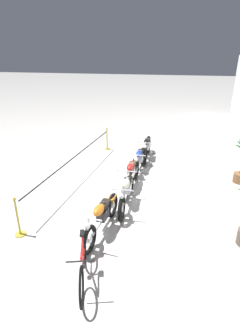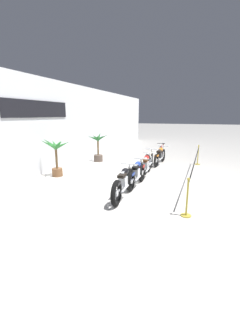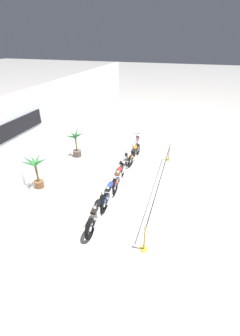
{
  "view_description": "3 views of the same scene",
  "coord_description": "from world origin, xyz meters",
  "px_view_note": "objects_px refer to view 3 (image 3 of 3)",
  "views": [
    {
      "loc": [
        7.87,
        2.4,
        4.08
      ],
      "look_at": [
        0.8,
        0.38,
        0.95
      ],
      "focal_mm": 28.0,
      "sensor_mm": 36.0,
      "label": 1
    },
    {
      "loc": [
        -9.12,
        -1.78,
        2.61
      ],
      "look_at": [
        -1.28,
        1.22,
        0.61
      ],
      "focal_mm": 24.0,
      "sensor_mm": 36.0,
      "label": 2
    },
    {
      "loc": [
        -8.62,
        -2.25,
        6.3
      ],
      "look_at": [
        0.23,
        0.54,
        0.87
      ],
      "focal_mm": 24.0,
      "sensor_mm": 36.0,
      "label": 3
    }
  ],
  "objects_px": {
    "motorcycle_red_2": "(119,176)",
    "motorcycle_cream_3": "(123,165)",
    "stanchion_far_left": "(156,196)",
    "motorcycle_blue_1": "(109,193)",
    "bicycle": "(138,144)",
    "motorcycle_orange_4": "(134,153)",
    "potted_palm_left_of_row": "(36,171)",
    "potted_palm_right_of_row": "(76,145)",
    "motorcycle_black_0": "(97,213)",
    "stanchion_mid_left": "(169,155)"
  },
  "relations": [
    {
      "from": "motorcycle_red_2",
      "to": "motorcycle_cream_3",
      "type": "distance_m",
      "value": 1.2
    },
    {
      "from": "motorcycle_red_2",
      "to": "stanchion_far_left",
      "type": "bearing_deg",
      "value": -123.23
    },
    {
      "from": "motorcycle_blue_1",
      "to": "motorcycle_red_2",
      "type": "relative_size",
      "value": 0.9
    },
    {
      "from": "motorcycle_blue_1",
      "to": "bicycle",
      "type": "bearing_deg",
      "value": 0.78
    },
    {
      "from": "motorcycle_blue_1",
      "to": "stanchion_far_left",
      "type": "height_order",
      "value": "stanchion_far_left"
    },
    {
      "from": "motorcycle_blue_1",
      "to": "motorcycle_orange_4",
      "type": "bearing_deg",
      "value": -1.26
    },
    {
      "from": "potted_palm_left_of_row",
      "to": "potted_palm_right_of_row",
      "type": "bearing_deg",
      "value": -4.15
    },
    {
      "from": "motorcycle_black_0",
      "to": "stanchion_far_left",
      "type": "relative_size",
      "value": 0.34
    },
    {
      "from": "bicycle",
      "to": "potted_palm_right_of_row",
      "type": "bearing_deg",
      "value": 121.89
    },
    {
      "from": "stanchion_mid_left",
      "to": "motorcycle_blue_1",
      "type": "bearing_deg",
      "value": 156.76
    },
    {
      "from": "motorcycle_black_0",
      "to": "stanchion_mid_left",
      "type": "relative_size",
      "value": 2.21
    },
    {
      "from": "motorcycle_black_0",
      "to": "motorcycle_cream_3",
      "type": "distance_m",
      "value": 3.93
    },
    {
      "from": "motorcycle_black_0",
      "to": "stanchion_mid_left",
      "type": "distance_m",
      "value": 6.39
    },
    {
      "from": "motorcycle_red_2",
      "to": "stanchion_far_left",
      "type": "distance_m",
      "value": 2.41
    },
    {
      "from": "motorcycle_orange_4",
      "to": "potted_palm_left_of_row",
      "type": "distance_m",
      "value": 5.48
    },
    {
      "from": "motorcycle_orange_4",
      "to": "stanchion_mid_left",
      "type": "distance_m",
      "value": 2.03
    },
    {
      "from": "motorcycle_orange_4",
      "to": "motorcycle_black_0",
      "type": "bearing_deg",
      "value": 178.91
    },
    {
      "from": "motorcycle_orange_4",
      "to": "bicycle",
      "type": "bearing_deg",
      "value": 6.11
    },
    {
      "from": "motorcycle_orange_4",
      "to": "motorcycle_cream_3",
      "type": "bearing_deg",
      "value": 170.56
    },
    {
      "from": "motorcycle_blue_1",
      "to": "stanchion_mid_left",
      "type": "xyz_separation_m",
      "value": [
        4.68,
        -2.01,
        -0.1
      ]
    },
    {
      "from": "stanchion_far_left",
      "to": "stanchion_mid_left",
      "type": "relative_size",
      "value": 6.44
    },
    {
      "from": "bicycle",
      "to": "stanchion_far_left",
      "type": "relative_size",
      "value": 0.24
    },
    {
      "from": "potted_palm_right_of_row",
      "to": "motorcycle_black_0",
      "type": "bearing_deg",
      "value": -145.74
    },
    {
      "from": "potted_palm_right_of_row",
      "to": "stanchion_far_left",
      "type": "relative_size",
      "value": 0.24
    },
    {
      "from": "motorcycle_cream_3",
      "to": "stanchion_far_left",
      "type": "height_order",
      "value": "stanchion_far_left"
    },
    {
      "from": "motorcycle_black_0",
      "to": "motorcycle_cream_3",
      "type": "bearing_deg",
      "value": 2.09
    },
    {
      "from": "stanchion_far_left",
      "to": "stanchion_mid_left",
      "type": "distance_m",
      "value": 4.64
    },
    {
      "from": "motorcycle_black_0",
      "to": "potted_palm_left_of_row",
      "type": "bearing_deg",
      "value": 68.83
    },
    {
      "from": "potted_palm_right_of_row",
      "to": "motorcycle_cream_3",
      "type": "bearing_deg",
      "value": -107.04
    },
    {
      "from": "bicycle",
      "to": "motorcycle_blue_1",
      "type": "bearing_deg",
      "value": -179.22
    },
    {
      "from": "bicycle",
      "to": "stanchion_mid_left",
      "type": "relative_size",
      "value": 1.57
    },
    {
      "from": "motorcycle_black_0",
      "to": "bicycle",
      "type": "xyz_separation_m",
      "value": [
        6.95,
        0.06,
        -0.09
      ]
    },
    {
      "from": "motorcycle_black_0",
      "to": "motorcycle_cream_3",
      "type": "height_order",
      "value": "motorcycle_black_0"
    },
    {
      "from": "motorcycle_blue_1",
      "to": "bicycle",
      "type": "height_order",
      "value": "bicycle"
    },
    {
      "from": "motorcycle_cream_3",
      "to": "potted_palm_left_of_row",
      "type": "distance_m",
      "value": 4.31
    },
    {
      "from": "motorcycle_blue_1",
      "to": "motorcycle_cream_3",
      "type": "bearing_deg",
      "value": 3.55
    },
    {
      "from": "motorcycle_black_0",
      "to": "stanchion_far_left",
      "type": "distance_m",
      "value": 2.49
    },
    {
      "from": "potted_palm_right_of_row",
      "to": "stanchion_mid_left",
      "type": "bearing_deg",
      "value": -77.91
    },
    {
      "from": "motorcycle_cream_3",
      "to": "potted_palm_left_of_row",
      "type": "xyz_separation_m",
      "value": [
        -2.54,
        3.46,
        0.44
      ]
    },
    {
      "from": "motorcycle_red_2",
      "to": "potted_palm_right_of_row",
      "type": "bearing_deg",
      "value": 57.19
    },
    {
      "from": "motorcycle_blue_1",
      "to": "potted_palm_left_of_row",
      "type": "xyz_separation_m",
      "value": [
        0.01,
        3.61,
        0.44
      ]
    },
    {
      "from": "motorcycle_red_2",
      "to": "potted_palm_left_of_row",
      "type": "xyz_separation_m",
      "value": [
        -1.35,
        3.62,
        0.43
      ]
    },
    {
      "from": "motorcycle_blue_1",
      "to": "stanchion_far_left",
      "type": "relative_size",
      "value": 0.31
    },
    {
      "from": "potted_palm_right_of_row",
      "to": "stanchion_mid_left",
      "type": "height_order",
      "value": "potted_palm_right_of_row"
    },
    {
      "from": "motorcycle_red_2",
      "to": "motorcycle_orange_4",
      "type": "distance_m",
      "value": 2.67
    },
    {
      "from": "bicycle",
      "to": "potted_palm_right_of_row",
      "type": "distance_m",
      "value": 3.88
    },
    {
      "from": "potted_palm_right_of_row",
      "to": "stanchion_far_left",
      "type": "xyz_separation_m",
      "value": [
        -3.48,
        -5.37,
        -0.02
      ]
    },
    {
      "from": "potted_palm_left_of_row",
      "to": "stanchion_far_left",
      "type": "distance_m",
      "value": 5.63
    },
    {
      "from": "motorcycle_blue_1",
      "to": "potted_palm_left_of_row",
      "type": "bearing_deg",
      "value": 89.78
    },
    {
      "from": "motorcycle_black_0",
      "to": "motorcycle_orange_4",
      "type": "bearing_deg",
      "value": -1.09
    }
  ]
}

